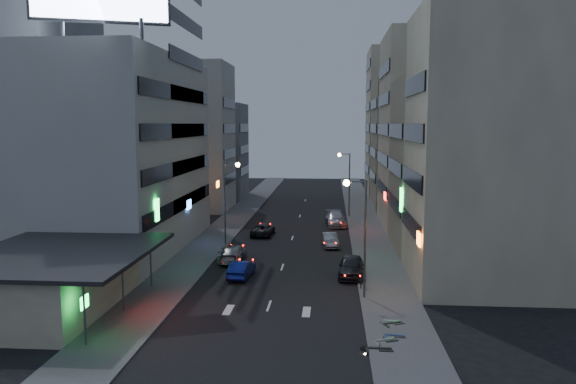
# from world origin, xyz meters

# --- Properties ---
(ground) EXTENTS (180.00, 180.00, 0.00)m
(ground) POSITION_xyz_m (0.00, 0.00, 0.00)
(ground) COLOR black
(ground) RESTS_ON ground
(sidewalk_left) EXTENTS (4.00, 120.00, 0.12)m
(sidewalk_left) POSITION_xyz_m (-8.00, 30.00, 0.06)
(sidewalk_left) COLOR #4C4C4F
(sidewalk_left) RESTS_ON ground
(sidewalk_right) EXTENTS (4.00, 120.00, 0.12)m
(sidewalk_right) POSITION_xyz_m (8.00, 30.00, 0.06)
(sidewalk_right) COLOR #4C4C4F
(sidewalk_right) RESTS_ON ground
(food_court) EXTENTS (11.00, 13.00, 3.88)m
(food_court) POSITION_xyz_m (-13.90, 2.00, 1.98)
(food_court) COLOR beige
(food_court) RESTS_ON ground
(white_building) EXTENTS (14.00, 24.00, 18.00)m
(white_building) POSITION_xyz_m (-17.00, 20.00, 9.00)
(white_building) COLOR #B1B1AC
(white_building) RESTS_ON ground
(grey_tower) EXTENTS (10.00, 14.00, 34.00)m
(grey_tower) POSITION_xyz_m (-26.00, 23.00, 17.00)
(grey_tower) COLOR gray
(grey_tower) RESTS_ON ground
(shophouse_near) EXTENTS (10.00, 11.00, 20.00)m
(shophouse_near) POSITION_xyz_m (15.00, 10.50, 10.00)
(shophouse_near) COLOR beige
(shophouse_near) RESTS_ON ground
(shophouse_mid) EXTENTS (11.00, 12.00, 16.00)m
(shophouse_mid) POSITION_xyz_m (15.50, 22.00, 8.00)
(shophouse_mid) COLOR gray
(shophouse_mid) RESTS_ON ground
(shophouse_far) EXTENTS (10.00, 14.00, 22.00)m
(shophouse_far) POSITION_xyz_m (15.00, 35.00, 11.00)
(shophouse_far) COLOR beige
(shophouse_far) RESTS_ON ground
(far_left_a) EXTENTS (11.00, 10.00, 20.00)m
(far_left_a) POSITION_xyz_m (-15.50, 45.00, 10.00)
(far_left_a) COLOR #B1B1AC
(far_left_a) RESTS_ON ground
(far_left_b) EXTENTS (12.00, 10.00, 15.00)m
(far_left_b) POSITION_xyz_m (-16.00, 58.00, 7.50)
(far_left_b) COLOR gray
(far_left_b) RESTS_ON ground
(far_right_a) EXTENTS (11.00, 12.00, 18.00)m
(far_right_a) POSITION_xyz_m (15.50, 50.00, 9.00)
(far_right_a) COLOR gray
(far_right_a) RESTS_ON ground
(far_right_b) EXTENTS (12.00, 12.00, 24.00)m
(far_right_b) POSITION_xyz_m (16.00, 64.00, 12.00)
(far_right_b) COLOR beige
(far_right_b) RESTS_ON ground
(street_lamp_right_near) EXTENTS (1.60, 0.44, 8.02)m
(street_lamp_right_near) POSITION_xyz_m (5.90, 6.00, 5.36)
(street_lamp_right_near) COLOR #595B60
(street_lamp_right_near) RESTS_ON sidewalk_right
(street_lamp_left) EXTENTS (1.60, 0.44, 8.02)m
(street_lamp_left) POSITION_xyz_m (-5.90, 22.00, 5.36)
(street_lamp_left) COLOR #595B60
(street_lamp_left) RESTS_ON sidewalk_left
(street_lamp_right_far) EXTENTS (1.60, 0.44, 8.02)m
(street_lamp_right_far) POSITION_xyz_m (5.90, 40.00, 5.36)
(street_lamp_right_far) COLOR #595B60
(street_lamp_right_far) RESTS_ON sidewalk_right
(parked_car_right_near) EXTENTS (2.21, 4.87, 1.62)m
(parked_car_right_near) POSITION_xyz_m (5.60, 11.56, 0.81)
(parked_car_right_near) COLOR #242529
(parked_car_right_near) RESTS_ON ground
(parked_car_right_mid) EXTENTS (1.83, 4.07, 1.30)m
(parked_car_right_mid) POSITION_xyz_m (3.93, 22.17, 0.65)
(parked_car_right_mid) COLOR #A5A7AD
(parked_car_right_mid) RESTS_ON ground
(parked_car_left) EXTENTS (2.34, 4.70, 1.28)m
(parked_car_left) POSITION_xyz_m (-3.23, 27.20, 0.64)
(parked_car_left) COLOR #232427
(parked_car_left) RESTS_ON ground
(parked_car_right_far) EXTENTS (2.67, 5.58, 1.57)m
(parked_car_right_far) POSITION_xyz_m (4.56, 33.50, 0.78)
(parked_car_right_far) COLOR #9FA2A7
(parked_car_right_far) RESTS_ON ground
(road_car_blue) EXTENTS (1.78, 4.14, 1.33)m
(road_car_blue) POSITION_xyz_m (-2.86, 10.63, 0.66)
(road_car_blue) COLOR navy
(road_car_blue) RESTS_ON ground
(road_car_silver) EXTENTS (2.21, 5.05, 1.45)m
(road_car_silver) POSITION_xyz_m (-4.50, 15.73, 0.72)
(road_car_silver) COLOR gray
(road_car_silver) RESTS_ON ground
(person) EXTENTS (0.68, 0.54, 1.64)m
(person) POSITION_xyz_m (6.30, 8.12, 0.94)
(person) COLOR black
(person) RESTS_ON sidewalk_right
(scooter_black_a) EXTENTS (0.70, 2.06, 1.25)m
(scooter_black_a) POSITION_xyz_m (7.26, -2.68, 0.75)
(scooter_black_a) COLOR black
(scooter_black_a) RESTS_ON sidewalk_right
(scooter_silver_a) EXTENTS (1.41, 2.07, 1.20)m
(scooter_silver_a) POSITION_xyz_m (7.48, -1.22, 0.72)
(scooter_silver_a) COLOR #A9ABB0
(scooter_silver_a) RESTS_ON sidewalk_right
(scooter_blue) EXTENTS (0.82, 1.85, 1.09)m
(scooter_blue) POSITION_xyz_m (8.21, -0.83, 0.67)
(scooter_blue) COLOR navy
(scooter_blue) RESTS_ON sidewalk_right
(scooter_black_b) EXTENTS (1.34, 1.95, 1.14)m
(scooter_black_b) POSITION_xyz_m (8.18, 1.44, 0.69)
(scooter_black_b) COLOR black
(scooter_black_b) RESTS_ON sidewalk_right
(scooter_silver_b) EXTENTS (0.85, 1.70, 0.99)m
(scooter_silver_b) POSITION_xyz_m (8.17, 1.46, 0.62)
(scooter_silver_b) COLOR #BABDC2
(scooter_silver_b) RESTS_ON sidewalk_right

